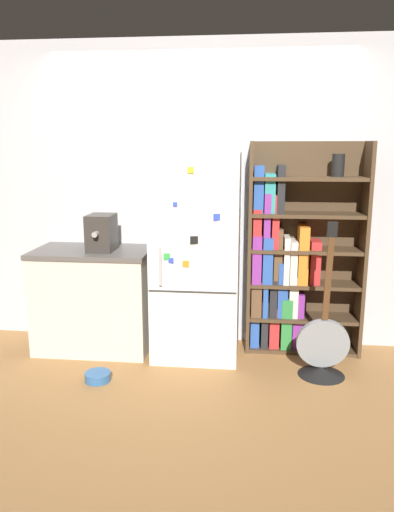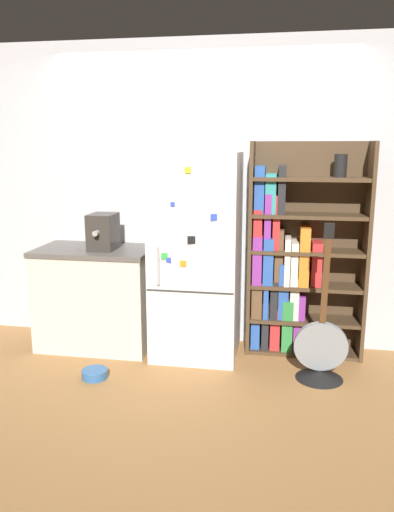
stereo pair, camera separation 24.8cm
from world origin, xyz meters
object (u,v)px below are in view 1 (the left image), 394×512
object	(u,v)px
espresso_machine	(101,233)
bookshelf	(291,261)
refrigerator	(197,256)
guitar	(322,354)
pet_bowl	(98,376)

from	to	relation	value
espresso_machine	bookshelf	bearing A→B (deg)	7.36
refrigerator	guitar	distance (m)	1.25
espresso_machine	refrigerator	bearing A→B (deg)	1.23
guitar	pet_bowl	xyz separation A→B (m)	(-1.69, -0.27, -0.14)
refrigerator	pet_bowl	distance (m)	1.22
bookshelf	espresso_machine	size ratio (longest dim) A/B	5.41
guitar	pet_bowl	size ratio (longest dim) A/B	6.15
refrigerator	bookshelf	world-z (taller)	bookshelf
guitar	espresso_machine	bearing A→B (deg)	169.93
bookshelf	refrigerator	bearing A→B (deg)	-166.60
espresso_machine	pet_bowl	world-z (taller)	espresso_machine
refrigerator	guitar	xyz separation A→B (m)	(1.00, -0.34, -0.67)
refrigerator	bookshelf	xyz separation A→B (m)	(0.78, 0.19, -0.07)
guitar	pet_bowl	world-z (taller)	guitar
pet_bowl	bookshelf	bearing A→B (deg)	28.56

